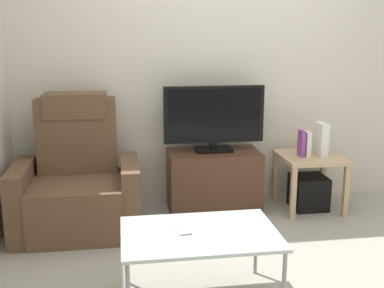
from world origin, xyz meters
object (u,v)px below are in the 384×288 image
Objects in this scene: recliner_armchair at (77,184)px; book_middle at (307,144)px; side_table at (310,164)px; tv_stand at (214,181)px; subwoofer_box at (308,192)px; book_leftmost at (301,143)px; cell_phone at (182,229)px; coffee_table at (200,236)px; game_console at (321,139)px; television at (214,117)px.

book_middle is (1.97, 0.12, 0.23)m from recliner_armchair.
book_middle is (-0.05, -0.02, 0.19)m from side_table.
tv_stand is at bearing 174.40° from side_table.
book_leftmost reaches higher than subwoofer_box.
side_table is 1.88m from cell_phone.
subwoofer_box is 1.29× the size of book_leftmost.
recliner_armchair is at bearing 111.01° from cell_phone.
tv_stand is 1.19m from recliner_armchair.
tv_stand reaches higher than coffee_table.
recliner_armchair is 1.37m from cell_phone.
coffee_table is (0.79, -1.22, 0.04)m from recliner_armchair.
tv_stand is 1.50m from cell_phone.
game_console is at bearing 6.34° from subwoofer_box.
cell_phone is at bearing -135.03° from side_table.
book_leftmost is at bearing 180.00° from book_middle.
recliner_armchair is 4.91× the size of book_middle.
book_middle is at bearing -0.18° from recliner_armchair.
recliner_armchair is at bearing -167.97° from television.
recliner_armchair reaches higher than coffee_table.
game_console is at bearing 8.97° from book_leftmost.
book_leftmost is 0.26× the size of coffee_table.
side_table is at bearing 35.55° from cell_phone.
subwoofer_box is at bearing -5.60° from tv_stand.
television is 1.11m from subwoofer_box.
book_leftmost is 1.77m from coffee_table.
game_console is (0.09, 0.01, 0.49)m from subwoofer_box.
recliner_armchair is at bearing -176.38° from book_middle.
television is 1.56m from cell_phone.
tv_stand is at bearing 75.60° from coffee_table.
side_table is 2.32× the size of book_leftmost.
cell_phone is (0.69, -1.18, 0.07)m from recliner_armchair.
book_leftmost reaches higher than side_table.
tv_stand is 0.74× the size of recliner_armchair.
coffee_table is 6.00× the size of cell_phone.
television is 3.77× the size of book_leftmost.
coffee_table is at bearing -130.09° from book_leftmost.
recliner_armchair is 3.60× the size of subwoofer_box.
subwoofer_box is (-0.00, 0.00, -0.26)m from side_table.
television is 0.85m from book_middle.
book_middle is at bearing -8.66° from television.
coffee_table is (-1.18, -1.35, -0.19)m from book_middle.
subwoofer_box is 0.47m from book_leftmost.
tv_stand is at bearing 7.34° from recliner_armchair.
television is at bearing 173.16° from side_table.
book_leftmost is 1.06× the size of book_middle.
cell_phone is (-1.23, -1.31, -0.17)m from book_leftmost.
television is 1.58m from coffee_table.
television is 0.98m from game_console.
coffee_table is (-0.37, -1.47, -0.43)m from television.
side_table is at bearing 21.30° from book_middle.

